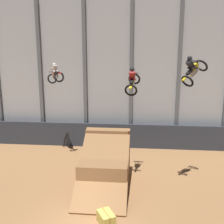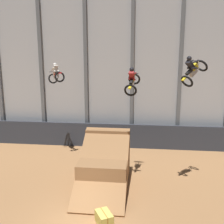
{
  "view_description": "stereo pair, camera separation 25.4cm",
  "coord_description": "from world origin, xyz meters",
  "px_view_note": "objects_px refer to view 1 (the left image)",
  "views": [
    {
      "loc": [
        2.43,
        -10.35,
        7.45
      ],
      "look_at": [
        0.85,
        5.93,
        3.96
      ],
      "focal_mm": 42.0,
      "sensor_mm": 36.0,
      "label": 1
    },
    {
      "loc": [
        2.69,
        -10.32,
        7.45
      ],
      "look_at": [
        0.85,
        5.93,
        3.96
      ],
      "focal_mm": 42.0,
      "sensor_mm": 36.0,
      "label": 2
    }
  ],
  "objects_px": {
    "rider_bike_center_air": "(133,81)",
    "rider_bike_left_air": "(55,75)",
    "hay_bale_trackside": "(106,218)",
    "dirt_ramp": "(106,166)",
    "rider_bike_right_air": "(193,70)"
  },
  "relations": [
    {
      "from": "rider_bike_left_air",
      "to": "hay_bale_trackside",
      "type": "distance_m",
      "value": 10.85
    },
    {
      "from": "rider_bike_right_air",
      "to": "rider_bike_center_air",
      "type": "bearing_deg",
      "value": -143.46
    },
    {
      "from": "rider_bike_center_air",
      "to": "hay_bale_trackside",
      "type": "distance_m",
      "value": 7.5
    },
    {
      "from": "rider_bike_right_air",
      "to": "hay_bale_trackside",
      "type": "xyz_separation_m",
      "value": [
        -4.24,
        -4.03,
        -6.45
      ]
    },
    {
      "from": "dirt_ramp",
      "to": "rider_bike_left_air",
      "type": "height_order",
      "value": "rider_bike_left_air"
    },
    {
      "from": "rider_bike_left_air",
      "to": "hay_bale_trackside",
      "type": "bearing_deg",
      "value": -97.96
    },
    {
      "from": "rider_bike_left_air",
      "to": "rider_bike_center_air",
      "type": "xyz_separation_m",
      "value": [
        5.58,
        -3.2,
        -0.11
      ]
    },
    {
      "from": "rider_bike_center_air",
      "to": "rider_bike_left_air",
      "type": "bearing_deg",
      "value": 157.35
    },
    {
      "from": "rider_bike_center_air",
      "to": "dirt_ramp",
      "type": "bearing_deg",
      "value": -146.77
    },
    {
      "from": "rider_bike_center_air",
      "to": "rider_bike_right_air",
      "type": "distance_m",
      "value": 3.38
    },
    {
      "from": "hay_bale_trackside",
      "to": "rider_bike_center_air",
      "type": "bearing_deg",
      "value": 77.93
    },
    {
      "from": "rider_bike_left_air",
      "to": "rider_bike_center_air",
      "type": "relative_size",
      "value": 0.9
    },
    {
      "from": "hay_bale_trackside",
      "to": "rider_bike_left_air",
      "type": "bearing_deg",
      "value": 120.13
    },
    {
      "from": "dirt_ramp",
      "to": "rider_bike_right_air",
      "type": "bearing_deg",
      "value": 0.98
    },
    {
      "from": "dirt_ramp",
      "to": "rider_bike_left_air",
      "type": "relative_size",
      "value": 2.92
    }
  ]
}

